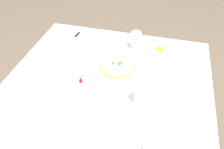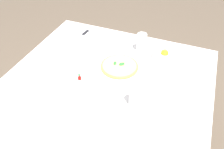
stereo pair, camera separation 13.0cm
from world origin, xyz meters
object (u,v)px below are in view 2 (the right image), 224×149
Objects in this scene: coffee_cup_near_left at (57,67)px; coffee_cup_center_back at (49,140)px; salt_shaker at (79,85)px; water_glass_far_left at (135,97)px; napkin_folded at (82,37)px; water_glass_far_right at (32,104)px; dinner_knife at (81,36)px; hot_sauce_bottle at (80,80)px; water_glass_left_edge at (141,43)px; menu_card at (15,82)px; pepper_shaker at (81,78)px; citrus_bowl at (164,55)px; pizza at (119,66)px; pizza_plate at (119,68)px.

coffee_cup_center_back is (0.45, 0.24, -0.00)m from coffee_cup_near_left.
water_glass_far_left is at bearing 89.61° from salt_shaker.
coffee_cup_center_back is 0.89m from napkin_folded.
water_glass_far_right reaches higher than dinner_knife.
hot_sauce_bottle is 0.03m from salt_shaker.
coffee_cup_center_back is at bearing 53.67° from water_glass_far_right.
menu_card is (0.62, -0.58, -0.03)m from water_glass_left_edge.
citrus_bowl is at bearing 134.34° from pepper_shaker.
coffee_cup_near_left is 0.18m from pepper_shaker.
water_glass_far_right is at bearing 10.51° from coffee_cup_near_left.
salt_shaker is 0.06m from pepper_shaker.
dinner_knife is at bearing -153.60° from hot_sauce_bottle.
hot_sauce_bottle is (0.44, 0.22, 0.01)m from dinner_knife.
hot_sauce_bottle is (-0.40, -0.05, 0.01)m from coffee_cup_center_back.
coffee_cup_center_back is 0.89m from dinner_knife.
hot_sauce_bottle is at bearing -95.02° from water_glass_far_left.
salt_shaker is (0.46, -0.39, -0.00)m from citrus_bowl.
salt_shaker reaches higher than dinner_knife.
coffee_cup_center_back is at bearing 6.39° from salt_shaker.
coffee_cup_near_left is (0.16, -0.36, 0.01)m from pizza.
coffee_cup_center_back reaches higher than pepper_shaker.
menu_card reaches higher than salt_shaker.
coffee_cup_near_left reaches higher than pepper_shaker.
salt_shaker is at bearing 33.64° from dinner_knife.
citrus_bowl reaches higher than pepper_shaker.
napkin_folded is 1.18× the size of dinner_knife.
dinner_knife is 3.48× the size of pepper_shaker.
dinner_knife is (0.02, -0.46, -0.03)m from water_glass_left_edge.
coffee_cup_near_left is 1.01× the size of water_glass_far_left.
water_glass_far_left is (0.25, 0.18, 0.04)m from pizza_plate.
water_glass_left_edge is 0.46m from dinner_knife.
napkin_folded is at bearing -120.91° from pizza.
coffee_cup_near_left is 1.00× the size of coffee_cup_center_back.
hot_sauce_bottle is (0.43, -0.40, 0.01)m from citrus_bowl.
pepper_shaker is 0.66× the size of menu_card.
citrus_bowl is at bearing 78.95° from water_glass_left_edge.
dinner_knife is 0.47m from pepper_shaker.
pizza is at bearing -15.28° from water_glass_left_edge.
pizza_plate is 1.32× the size of pizza.
coffee_cup_center_back is at bearing -22.99° from citrus_bowl.
citrus_bowl is at bearing 136.96° from hot_sauce_bottle.
pizza is at bearing 64.38° from napkin_folded.
napkin_folded is (-0.23, -0.39, -0.01)m from pizza.
dinner_knife is 0.50m from hot_sauce_bottle.
pizza_plate is 0.26m from water_glass_left_edge.
coffee_cup_near_left is 0.56× the size of napkin_folded.
pepper_shaker is (0.19, -0.18, 0.00)m from pizza.
hot_sauce_bottle is at bearing -37.62° from pizza.
menu_card is at bearing -80.03° from water_glass_far_left.
water_glass_far_right is at bearing 14.87° from dinner_knife.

